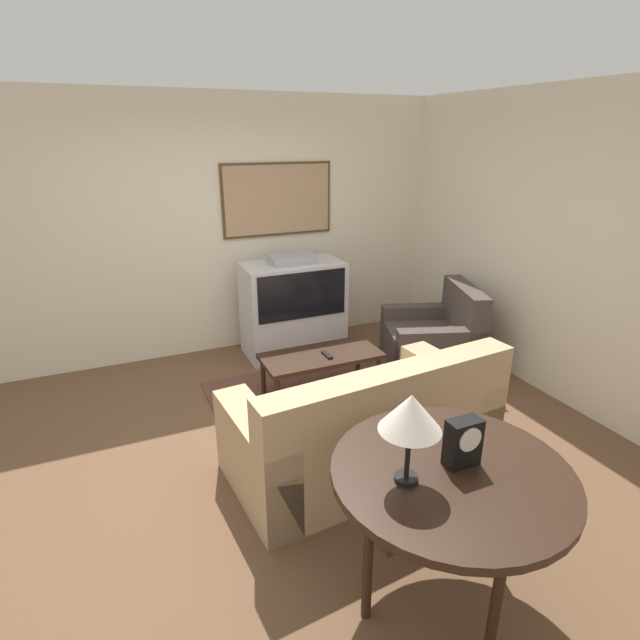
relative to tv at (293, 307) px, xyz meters
name	(u,v)px	position (x,y,z in m)	size (l,w,h in m)	color
ground_plane	(278,447)	(-0.77, -1.67, -0.52)	(12.00, 12.00, 0.00)	brown
wall_back	(208,229)	(-0.76, 0.46, 0.83)	(12.00, 0.10, 2.70)	beige
wall_right	(555,247)	(1.86, -1.67, 0.83)	(0.06, 12.00, 2.70)	beige
area_rug	(322,398)	(-0.14, -1.11, -0.51)	(1.95, 1.46, 0.01)	brown
tv	(293,307)	(0.00, 0.00, 0.00)	(1.06, 0.58, 1.10)	silver
couch	(365,429)	(-0.27, -2.15, -0.20)	(1.94, 1.09, 0.91)	tan
armchair	(434,341)	(1.19, -0.94, -0.24)	(1.10, 1.12, 0.86)	#473D38
coffee_table	(321,358)	(-0.13, -1.04, -0.15)	(1.08, 0.50, 0.42)	black
console_table	(451,482)	(-0.44, -3.28, 0.22)	(1.15, 1.15, 0.81)	black
table_lamp	(411,414)	(-0.68, -3.26, 0.63)	(0.28, 0.28, 0.44)	black
mantel_clock	(463,442)	(-0.37, -3.26, 0.41)	(0.17, 0.10, 0.24)	black
remote	(327,355)	(-0.09, -1.10, -0.09)	(0.05, 0.16, 0.02)	black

